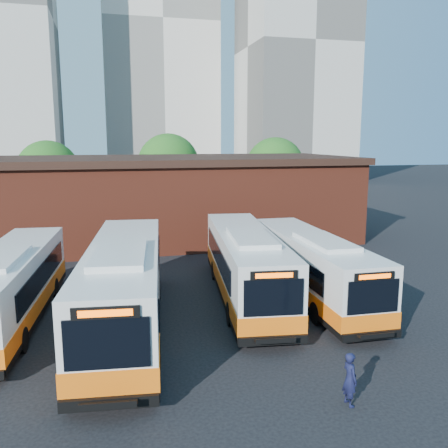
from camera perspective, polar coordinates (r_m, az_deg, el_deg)
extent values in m
plane|color=black|center=(19.20, 1.12, -13.63)|extent=(220.00, 220.00, 0.00)
cube|color=silver|center=(22.22, -24.21, -6.56)|extent=(3.38, 11.61, 2.72)
cube|color=orange|center=(22.45, -24.06, -8.48)|extent=(3.43, 11.67, 0.67)
cube|color=black|center=(22.60, -23.98, -9.63)|extent=(3.42, 11.66, 0.24)
cube|color=black|center=(22.22, -20.91, -5.62)|extent=(0.79, 8.91, 1.00)
cylinder|color=black|center=(19.37, -23.19, -12.73)|extent=(0.38, 0.98, 0.95)
cylinder|color=black|center=(25.67, -24.68, -7.24)|extent=(0.38, 0.98, 0.95)
cylinder|color=black|center=(25.17, -19.80, -7.24)|extent=(0.38, 0.98, 0.95)
cube|color=silver|center=(19.97, -11.87, -7.00)|extent=(4.20, 13.25, 3.09)
cube|color=orange|center=(20.25, -11.78, -9.42)|extent=(4.26, 13.31, 0.76)
cube|color=black|center=(20.43, -11.72, -10.86)|extent=(4.25, 13.29, 0.27)
cube|color=black|center=(13.75, -13.90, -13.83)|extent=(2.34, 0.33, 1.46)
cube|color=black|center=(13.40, -14.07, -10.33)|extent=(1.84, 0.27, 0.35)
cube|color=#FF5905|center=(13.37, -14.09, -10.38)|extent=(1.46, 0.18, 0.20)
cube|color=black|center=(14.48, -13.61, -20.23)|extent=(2.77, 0.46, 0.35)
cube|color=black|center=(14.21, -13.74, -20.36)|extent=(1.61, 0.58, 0.07)
cube|color=black|center=(14.00, -13.84, -20.49)|extent=(1.57, 0.22, 0.20)
cube|color=black|center=(20.45, -15.78, -5.89)|extent=(1.19, 10.10, 1.14)
cube|color=black|center=(20.24, -7.81, -5.76)|extent=(1.19, 10.10, 1.14)
cube|color=silver|center=(17.97, -12.43, -3.48)|extent=(2.38, 4.74, 0.24)
cylinder|color=black|center=(17.19, -16.92, -15.08)|extent=(0.47, 1.12, 1.08)
cylinder|color=black|center=(16.96, -8.23, -15.08)|extent=(0.47, 1.12, 1.08)
cylinder|color=black|center=(23.80, -14.19, -7.77)|extent=(0.47, 1.12, 1.08)
cylinder|color=black|center=(23.63, -8.09, -7.68)|extent=(0.47, 1.12, 1.08)
cube|color=silver|center=(23.31, 2.61, -4.60)|extent=(4.09, 12.45, 2.90)
cube|color=orange|center=(23.54, 2.59, -6.58)|extent=(4.15, 12.51, 0.71)
cube|color=black|center=(23.69, 2.58, -7.76)|extent=(4.14, 12.49, 0.25)
cube|color=black|center=(17.46, 5.98, -8.80)|extent=(2.20, 0.33, 1.37)
cube|color=black|center=(17.19, 6.04, -6.15)|extent=(1.73, 0.27, 0.33)
cube|color=#FF5905|center=(17.16, 6.07, -6.18)|extent=(1.37, 0.19, 0.18)
cube|color=black|center=(18.00, 5.93, -13.77)|extent=(2.59, 0.46, 0.33)
cube|color=black|center=(17.75, 6.11, -13.78)|extent=(1.51, 0.57, 0.06)
cube|color=black|center=(17.56, 6.25, -13.80)|extent=(1.47, 0.22, 0.18)
cube|color=black|center=(23.45, -0.75, -3.79)|extent=(1.23, 9.47, 1.07)
cube|color=black|center=(23.87, 5.59, -3.59)|extent=(1.23, 9.47, 1.07)
cube|color=silver|center=(21.49, 3.31, -1.62)|extent=(2.28, 4.46, 0.22)
cylinder|color=black|center=(20.27, 0.88, -10.75)|extent=(0.45, 1.05, 1.02)
cylinder|color=black|center=(20.71, 7.45, -10.38)|extent=(0.45, 1.05, 1.02)
cylinder|color=black|center=(26.61, -1.09, -5.61)|extent=(0.45, 1.05, 1.02)
cylinder|color=black|center=(26.95, 3.91, -5.43)|extent=(0.45, 1.05, 1.02)
cube|color=silver|center=(23.71, 10.51, -4.79)|extent=(2.71, 11.51, 2.72)
cube|color=orange|center=(23.92, 10.45, -6.62)|extent=(2.76, 11.56, 0.67)
cube|color=black|center=(24.06, 10.41, -7.70)|extent=(2.75, 11.55, 0.24)
cube|color=black|center=(18.71, 17.51, -8.34)|extent=(2.07, 0.11, 1.29)
cube|color=black|center=(18.47, 17.66, -6.02)|extent=(1.62, 0.10, 0.31)
cube|color=#FF5905|center=(18.45, 17.71, -6.05)|extent=(1.29, 0.05, 0.17)
cube|color=black|center=(19.19, 17.35, -12.73)|extent=(2.44, 0.19, 0.31)
cube|color=black|center=(18.98, 17.71, -12.69)|extent=(1.39, 0.40, 0.06)
cube|color=black|center=(18.82, 17.99, -12.69)|extent=(1.38, 0.07, 0.17)
cube|color=black|center=(23.54, 7.38, -4.15)|extent=(0.26, 8.93, 1.00)
cube|color=black|center=(24.48, 12.86, -3.77)|extent=(0.26, 8.93, 1.00)
cube|color=silver|center=(22.10, 12.09, -2.06)|extent=(1.75, 4.05, 0.21)
cylinder|color=black|center=(20.82, 11.11, -10.46)|extent=(0.33, 0.96, 0.95)
cylinder|color=black|center=(21.77, 16.51, -9.78)|extent=(0.33, 0.96, 0.95)
cylinder|color=black|center=(26.40, 5.61, -5.86)|extent=(0.33, 0.96, 0.95)
cylinder|color=black|center=(27.15, 10.05, -5.51)|extent=(0.33, 0.96, 0.95)
imported|color=black|center=(15.07, 14.90, -17.57)|extent=(0.42, 0.62, 1.63)
cube|color=maroon|center=(37.54, -6.88, 2.84)|extent=(28.00, 12.00, 6.00)
cube|color=black|center=(37.27, -6.98, 7.65)|extent=(28.60, 12.60, 0.50)
cube|color=black|center=(32.51, -0.20, -1.44)|extent=(1.20, 0.08, 2.40)
cylinder|color=#382314|center=(49.66, -20.16, 2.15)|extent=(0.36, 0.36, 2.70)
sphere|color=#1A4F16|center=(49.34, -20.40, 5.95)|extent=(6.00, 6.00, 6.00)
cylinder|color=#382314|center=(51.76, -6.61, 3.15)|extent=(0.36, 0.36, 2.95)
sphere|color=#1A4F16|center=(51.44, -6.69, 7.14)|extent=(6.56, 6.56, 6.56)
cylinder|color=#382314|center=(51.47, 6.09, 3.04)|extent=(0.36, 0.36, 2.81)
sphere|color=#1A4F16|center=(51.16, 6.16, 6.86)|extent=(6.24, 6.24, 6.24)
cube|color=silver|center=(105.96, -8.04, 22.21)|extent=(22.00, 20.00, 60.00)
cube|color=beige|center=(93.16, 8.52, 20.12)|extent=(18.00, 18.00, 48.00)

